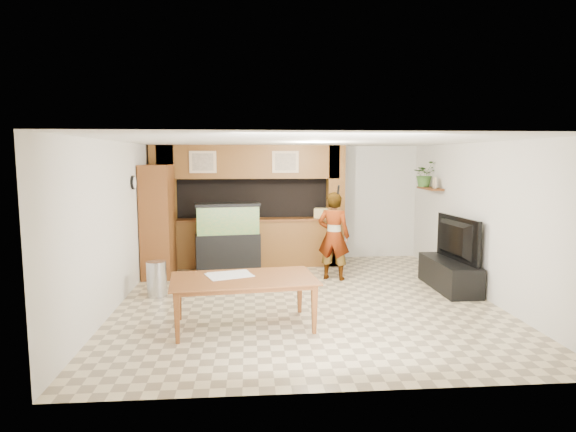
{
  "coord_description": "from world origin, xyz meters",
  "views": [
    {
      "loc": [
        -0.92,
        -7.78,
        2.35
      ],
      "look_at": [
        -0.23,
        0.6,
        1.32
      ],
      "focal_mm": 30.0,
      "sensor_mm": 36.0,
      "label": 1
    }
  ],
  "objects": [
    {
      "name": "newspaper_b",
      "position": [
        -1.2,
        -1.13,
        0.7
      ],
      "size": [
        0.73,
        0.63,
        0.01
      ],
      "primitive_type": "cube",
      "rotation": [
        0.0,
        0.0,
        0.36
      ],
      "color": "silver",
      "rests_on": "dining_table"
    },
    {
      "name": "person",
      "position": [
        0.7,
        1.22,
        0.85
      ],
      "size": [
        0.73,
        0.61,
        1.7
      ],
      "primitive_type": "imported",
      "rotation": [
        0.0,
        0.0,
        2.74
      ],
      "color": "#9D8256",
      "rests_on": "floor"
    },
    {
      "name": "wall_back",
      "position": [
        0.0,
        3.25,
        1.3
      ],
      "size": [
        6.0,
        0.0,
        6.0
      ],
      "primitive_type": "plane",
      "rotation": [
        1.57,
        0.0,
        0.0
      ],
      "color": "beige",
      "rests_on": "floor"
    },
    {
      "name": "partition",
      "position": [
        -0.95,
        2.64,
        1.31
      ],
      "size": [
        4.2,
        0.99,
        2.6
      ],
      "color": "brown",
      "rests_on": "floor"
    },
    {
      "name": "wall_right",
      "position": [
        3.0,
        0.0,
        1.3
      ],
      "size": [
        0.0,
        6.5,
        6.5
      ],
      "primitive_type": "plane",
      "rotation": [
        1.57,
        0.0,
        -1.57
      ],
      "color": "beige",
      "rests_on": "floor"
    },
    {
      "name": "potted_plant",
      "position": [
        2.82,
        2.21,
        1.99
      ],
      "size": [
        0.62,
        0.58,
        0.54
      ],
      "primitive_type": "imported",
      "rotation": [
        0.0,
        0.0,
        0.41
      ],
      "color": "#365D25",
      "rests_on": "wall_shelf"
    },
    {
      "name": "aquarium",
      "position": [
        -1.35,
        1.95,
        0.7
      ],
      "size": [
        1.29,
        0.48,
        1.43
      ],
      "rotation": [
        0.0,
        0.0,
        0.13
      ],
      "color": "black",
      "rests_on": "floor"
    },
    {
      "name": "pantry_cabinet",
      "position": [
        -2.7,
        1.76,
        1.1
      ],
      "size": [
        0.55,
        0.9,
        2.2
      ],
      "primitive_type": "cube",
      "color": "brown",
      "rests_on": "floor"
    },
    {
      "name": "microphone",
      "position": [
        0.75,
        1.06,
        1.75
      ],
      "size": [
        0.04,
        0.11,
        0.17
      ],
      "primitive_type": "cylinder",
      "rotation": [
        0.44,
        0.0,
        0.0
      ],
      "color": "black",
      "rests_on": "person"
    },
    {
      "name": "dining_table",
      "position": [
        -0.99,
        -1.31,
        0.35
      ],
      "size": [
        2.09,
        1.32,
        0.7
      ],
      "primitive_type": "imported",
      "rotation": [
        0.0,
        0.0,
        0.11
      ],
      "color": "brown",
      "rests_on": "floor"
    },
    {
      "name": "newspaper_a",
      "position": [
        -1.19,
        -1.1,
        0.7
      ],
      "size": [
        0.67,
        0.56,
        0.01
      ],
      "primitive_type": "cube",
      "rotation": [
        0.0,
        0.0,
        0.25
      ],
      "color": "silver",
      "rests_on": "dining_table"
    },
    {
      "name": "photo_frame",
      "position": [
        2.85,
        1.71,
        1.83
      ],
      "size": [
        0.04,
        0.17,
        0.22
      ],
      "primitive_type": "cube",
      "rotation": [
        0.0,
        0.0,
        -0.07
      ],
      "color": "tan",
      "rests_on": "wall_shelf"
    },
    {
      "name": "wall_shelf",
      "position": [
        2.85,
        1.95,
        1.7
      ],
      "size": [
        0.25,
        0.9,
        0.04
      ],
      "primitive_type": "cube",
      "color": "brown",
      "rests_on": "wall_right"
    },
    {
      "name": "wall_clock",
      "position": [
        -2.97,
        1.0,
        1.9
      ],
      "size": [
        0.05,
        0.25,
        0.25
      ],
      "color": "black",
      "rests_on": "wall_left"
    },
    {
      "name": "trash_can",
      "position": [
        -2.48,
        0.32,
        0.3
      ],
      "size": [
        0.33,
        0.33,
        0.6
      ],
      "primitive_type": "cylinder",
      "color": "#B2B2B7",
      "rests_on": "floor"
    },
    {
      "name": "television",
      "position": [
        2.65,
        0.38,
        0.91
      ],
      "size": [
        0.31,
        1.37,
        0.78
      ],
      "primitive_type": "imported",
      "rotation": [
        0.0,
        0.0,
        1.67
      ],
      "color": "black",
      "rests_on": "tv_stand"
    },
    {
      "name": "floor",
      "position": [
        0.0,
        0.0,
        0.0
      ],
      "size": [
        6.5,
        6.5,
        0.0
      ],
      "primitive_type": "plane",
      "color": "#CEBB8F",
      "rests_on": "ground"
    },
    {
      "name": "ceiling",
      "position": [
        0.0,
        0.0,
        2.6
      ],
      "size": [
        6.5,
        6.5,
        0.0
      ],
      "primitive_type": "plane",
      "color": "white",
      "rests_on": "wall_back"
    },
    {
      "name": "tv_stand",
      "position": [
        2.65,
        0.38,
        0.26
      ],
      "size": [
        0.57,
        1.56,
        0.52
      ],
      "primitive_type": "cube",
      "color": "black",
      "rests_on": "floor"
    },
    {
      "name": "counter_box",
      "position": [
        0.66,
        2.45,
        1.15
      ],
      "size": [
        0.37,
        0.3,
        0.21
      ],
      "primitive_type": "cube",
      "rotation": [
        0.0,
        0.0,
        -0.32
      ],
      "color": "tan",
      "rests_on": "partition"
    },
    {
      "name": "wall_left",
      "position": [
        -3.0,
        0.0,
        1.3
      ],
      "size": [
        0.0,
        6.5,
        6.5
      ],
      "primitive_type": "plane",
      "rotation": [
        1.57,
        0.0,
        1.57
      ],
      "color": "beige",
      "rests_on": "floor"
    }
  ]
}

